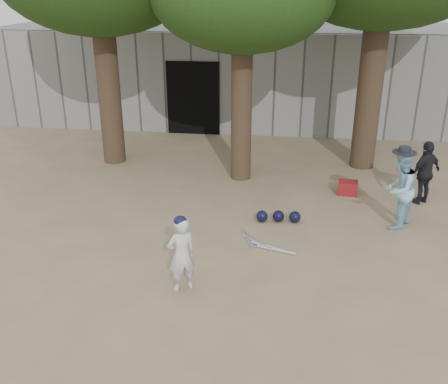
# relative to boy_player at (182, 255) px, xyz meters

# --- Properties ---
(ground) EXTENTS (70.00, 70.00, 0.00)m
(ground) POSITION_rel_boy_player_xyz_m (-0.17, 0.65, -0.60)
(ground) COLOR #937C5E
(ground) RESTS_ON ground
(boy_player) EXTENTS (0.52, 0.48, 1.20)m
(boy_player) POSITION_rel_boy_player_xyz_m (0.00, 0.00, 0.00)
(boy_player) COLOR silver
(boy_player) RESTS_ON ground
(spectator_blue) EXTENTS (0.88, 0.94, 1.53)m
(spectator_blue) POSITION_rel_boy_player_xyz_m (3.62, 2.62, 0.17)
(spectator_blue) COLOR #95CDE7
(spectator_blue) RESTS_ON ground
(spectator_dark) EXTENTS (0.84, 0.75, 1.36)m
(spectator_dark) POSITION_rel_boy_player_xyz_m (4.40, 3.84, 0.08)
(spectator_dark) COLOR black
(spectator_dark) RESTS_ON ground
(red_bag) EXTENTS (0.45, 0.36, 0.30)m
(red_bag) POSITION_rel_boy_player_xyz_m (2.89, 4.12, -0.45)
(red_bag) COLOR maroon
(red_bag) RESTS_ON ground
(back_building) EXTENTS (16.00, 5.24, 3.00)m
(back_building) POSITION_rel_boy_player_xyz_m (-0.17, 10.98, 0.90)
(back_building) COLOR gray
(back_building) RESTS_ON ground
(helmet_row) EXTENTS (0.87, 0.28, 0.23)m
(helmet_row) POSITION_rel_boy_player_xyz_m (1.40, 2.52, -0.48)
(helmet_row) COLOR black
(helmet_row) RESTS_ON ground
(bat_pile) EXTENTS (1.04, 0.84, 0.06)m
(bat_pile) POSITION_rel_boy_player_xyz_m (1.13, 1.52, -0.57)
(bat_pile) COLOR silver
(bat_pile) RESTS_ON ground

